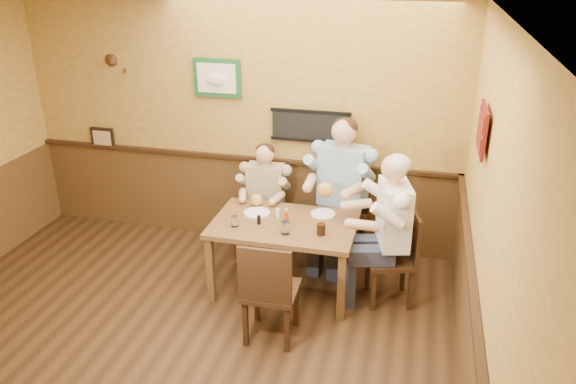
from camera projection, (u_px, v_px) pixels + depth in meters
name	position (u px, v px, depth m)	size (l,w,h in m)	color
room	(151.00, 176.00, 4.07)	(5.02, 5.03, 2.81)	black
dining_table	(284.00, 231.00, 5.52)	(1.40, 0.90, 0.75)	brown
chair_back_left	(266.00, 219.00, 6.33)	(0.38, 0.38, 0.82)	#362111
chair_back_right	(342.00, 217.00, 6.13)	(0.47, 0.47, 1.03)	#362111
chair_right_end	(391.00, 257.00, 5.40)	(0.44, 0.44, 0.96)	#362111
chair_near_side	(271.00, 288.00, 4.88)	(0.46, 0.46, 0.99)	#362111
diner_tan_shirt	(266.00, 205.00, 6.26)	(0.54, 0.54, 1.17)	tan
diner_blue_polo	(342.00, 199.00, 6.05)	(0.68, 0.68, 1.46)	#91B4DA
diner_white_elder	(392.00, 238.00, 5.32)	(0.63, 0.63, 1.37)	white
water_glass_left	(235.00, 221.00, 5.38)	(0.07, 0.07, 0.11)	white
water_glass_mid	(285.00, 228.00, 5.24)	(0.08, 0.08, 0.12)	silver
cola_tumbler	(321.00, 229.00, 5.23)	(0.08, 0.08, 0.11)	black
hot_sauce_bottle	(286.00, 217.00, 5.41)	(0.04, 0.04, 0.16)	#B73113
salt_shaker	(278.00, 213.00, 5.57)	(0.04, 0.04, 0.10)	white
pepper_shaker	(259.00, 220.00, 5.43)	(0.04, 0.04, 0.09)	black
plate_far_left	(257.00, 213.00, 5.66)	(0.27, 0.27, 0.02)	white
plate_far_right	(323.00, 214.00, 5.64)	(0.25, 0.25, 0.02)	white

